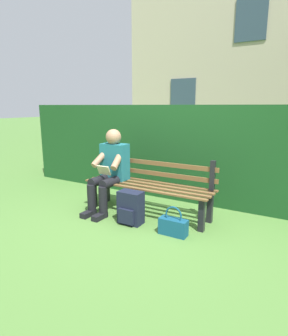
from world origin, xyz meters
The scene contains 7 objects.
ground centered at (0.00, 0.00, 0.00)m, with size 60.00×60.00×0.00m, color #517F38.
park_bench centered at (0.00, -0.06, 0.40)m, with size 1.82×0.47×0.80m.
person_seated centered at (0.56, 0.10, 0.61)m, with size 0.44×0.73×1.15m.
hedge_backdrop centered at (-0.02, -1.06, 0.77)m, with size 5.90×0.71×1.56m.
building_facade centered at (0.02, -7.61, 3.17)m, with size 8.28×3.06×6.34m.
backpack centered at (0.03, 0.39, 0.21)m, with size 0.31×0.26×0.42m.
handbag centered at (-0.58, 0.42, 0.11)m, with size 0.33×0.14×0.35m.
Camera 1 is at (-1.85, 3.25, 1.48)m, focal length 30.44 mm.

